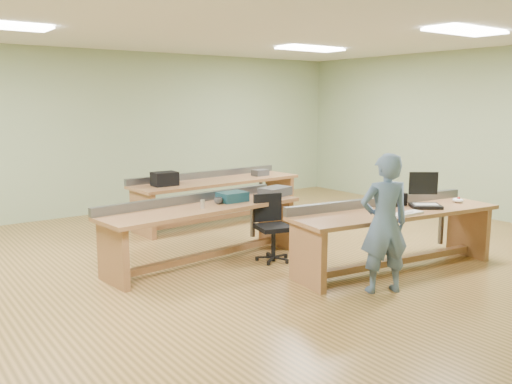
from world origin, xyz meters
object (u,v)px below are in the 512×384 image
workbench_mid (202,221)px  mug (218,201)px  person (384,224)px  parts_bin_teal (232,197)px  camera_bag (396,199)px  laptop_base (426,206)px  parts_bin_grey (275,191)px  workbench_front (394,225)px  task_chair (272,237)px  workbench_back (216,191)px  drinks_can (203,204)px

workbench_mid → mug: 0.34m
person → parts_bin_teal: (-0.55, 2.14, 0.05)m
workbench_mid → camera_bag: 2.52m
camera_bag → person: bearing=-142.2°
laptop_base → mug: (-1.99, 1.75, 0.02)m
workbench_mid → parts_bin_grey: parts_bin_grey is taller
laptop_base → camera_bag: 0.37m
workbench_mid → person: person is taller
parts_bin_grey → mug: parts_bin_grey is taller
workbench_front → parts_bin_grey: parts_bin_grey is taller
task_chair → mug: bearing=155.6°
workbench_front → laptop_base: (0.44, -0.13, 0.21)m
task_chair → workbench_back: bearing=89.7°
person → workbench_back: bearing=-71.6°
laptop_base → parts_bin_grey: parts_bin_grey is taller
laptop_base → workbench_back: bearing=140.4°
camera_bag → parts_bin_teal: camera_bag is taller
parts_bin_teal → drinks_can: (-0.56, -0.17, -0.01)m
laptop_base → camera_bag: size_ratio=1.54×
task_chair → person: bearing=-67.8°
drinks_can → person: bearing=-60.6°
workbench_back → parts_bin_teal: 2.08m
person → task_chair: person is taller
camera_bag → parts_bin_grey: 1.70m
mug → workbench_mid: bearing=178.0°
task_chair → parts_bin_grey: parts_bin_grey is taller
workbench_front → drinks_can: workbench_front is taller
workbench_back → laptop_base: workbench_back is taller
drinks_can → workbench_front: bearing=-38.6°
workbench_front → parts_bin_grey: bearing=116.4°
laptop_base → drinks_can: 2.81m
workbench_front → drinks_can: size_ratio=26.93×
mug → parts_bin_grey: bearing=3.3°
workbench_mid → camera_bag: (2.04, -1.45, 0.28)m
laptop_base → parts_bin_teal: bearing=171.6°
person → drinks_can: bearing=-37.3°
workbench_front → workbench_mid: (-1.80, 1.62, -0.00)m
workbench_front → task_chair: bearing=137.9°
laptop_base → drinks_can: size_ratio=3.43×
mug → task_chair: bearing=-38.2°
parts_bin_grey → drinks_can: bearing=-171.9°
camera_bag → parts_bin_teal: size_ratio=0.65×
parts_bin_grey → task_chair: bearing=-131.3°
workbench_front → parts_bin_grey: 1.78m
parts_bin_grey → drinks_can: (-1.30, -0.18, -0.01)m
person → parts_bin_grey: size_ratio=3.43×
workbench_back → person: size_ratio=2.01×
workbench_front → laptop_base: size_ratio=7.85×
laptop_base → parts_bin_teal: parts_bin_teal is taller
workbench_mid → workbench_back: size_ratio=0.91×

